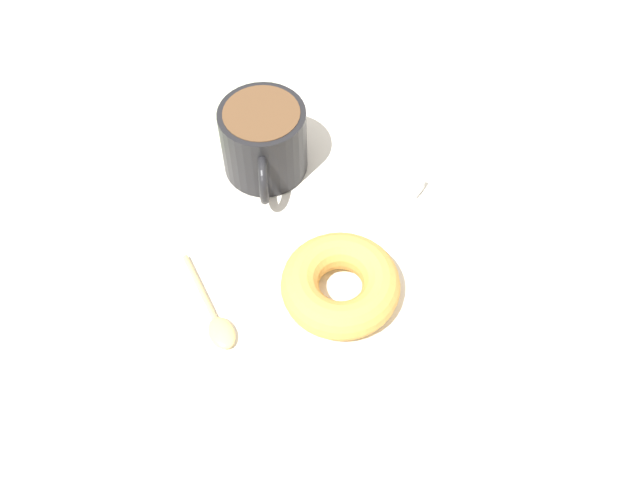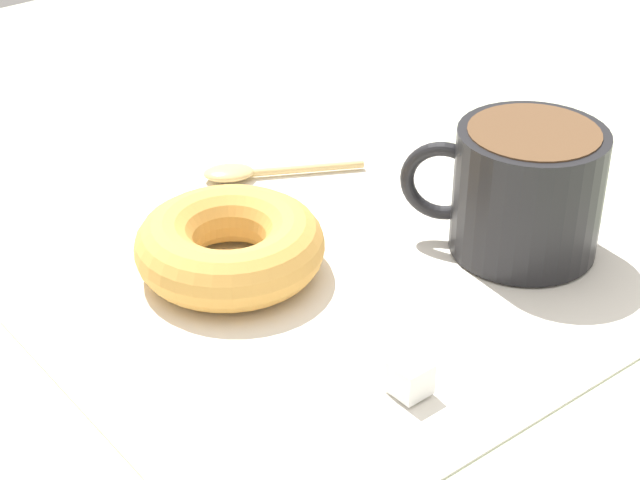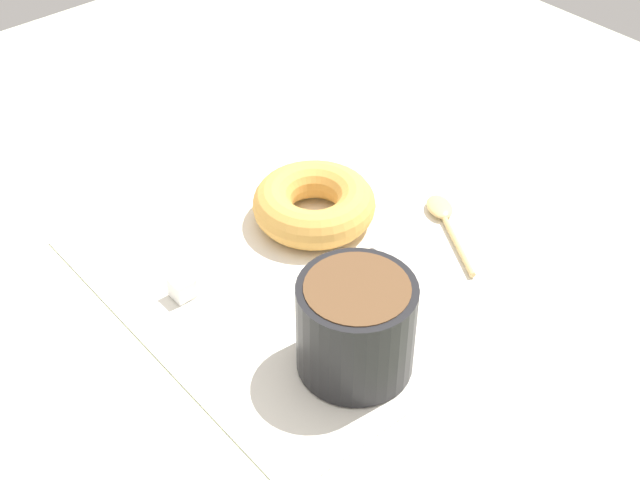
# 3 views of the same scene
# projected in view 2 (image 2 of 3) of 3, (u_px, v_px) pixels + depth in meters

# --- Properties ---
(ground_plane) EXTENTS (1.20, 1.20, 0.02)m
(ground_plane) POSITION_uv_depth(u_px,v_px,m) (331.00, 304.00, 0.65)
(ground_plane) COLOR beige
(napkin) EXTENTS (0.36, 0.36, 0.00)m
(napkin) POSITION_uv_depth(u_px,v_px,m) (320.00, 270.00, 0.66)
(napkin) COLOR white
(napkin) RESTS_ON ground_plane
(coffee_cup) EXTENTS (0.10, 0.11, 0.08)m
(coffee_cup) POSITION_uv_depth(u_px,v_px,m) (525.00, 188.00, 0.66)
(coffee_cup) COLOR black
(coffee_cup) RESTS_ON napkin
(donut) EXTENTS (0.12, 0.12, 0.04)m
(donut) POSITION_uv_depth(u_px,v_px,m) (230.00, 245.00, 0.65)
(donut) COLOR gold
(donut) RESTS_ON napkin
(spoon) EXTENTS (0.11, 0.07, 0.01)m
(spoon) POSITION_uv_depth(u_px,v_px,m) (249.00, 172.00, 0.76)
(spoon) COLOR #D8B772
(spoon) RESTS_ON napkin
(sugar_cube) EXTENTS (0.02, 0.02, 0.02)m
(sugar_cube) POSITION_uv_depth(u_px,v_px,m) (410.00, 378.00, 0.55)
(sugar_cube) COLOR white
(sugar_cube) RESTS_ON napkin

